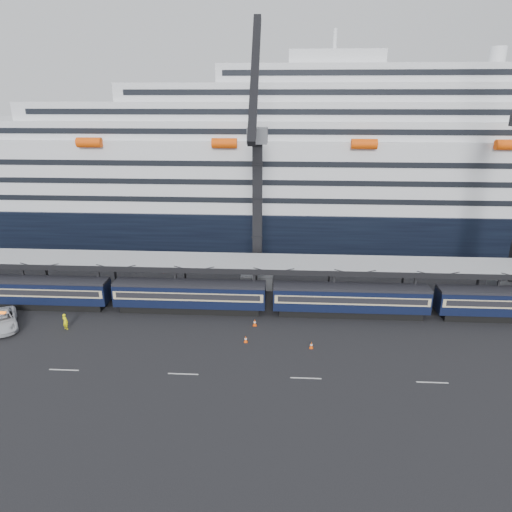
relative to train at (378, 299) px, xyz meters
The scene contains 10 objects.
ground 11.25m from the train, 65.06° to the right, with size 260.00×260.00×0.00m, color black.
train is the anchor object (origin of this frame).
canopy 6.85m from the train, 40.71° to the left, with size 130.00×6.25×5.53m.
cruise_ship 37.56m from the train, 84.34° to the left, with size 214.09×28.84×34.00m.
crane_dark_near 20.10m from the train, 150.76° to the left, with size 4.50×17.75×35.08m.
pickup_truck 44.92m from the train, behind, with size 3.09×6.70×1.86m, color silver.
worker 37.41m from the train, behind, with size 0.72×0.47×1.98m, color #F9F00D.
traffic_cone_b 15.47m from the train, 166.66° to the right, with size 0.44×0.44×0.87m.
traffic_cone_c 17.49m from the train, 154.56° to the right, with size 0.39×0.39×0.78m.
traffic_cone_d 12.06m from the train, 135.64° to the right, with size 0.39×0.39×0.78m.
Camera 1 is at (-16.59, -41.94, 25.62)m, focal length 32.00 mm.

